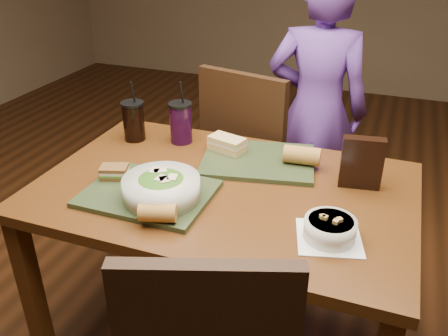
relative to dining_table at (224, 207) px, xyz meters
The scene contains 14 objects.
dining_table is the anchor object (origin of this frame).
chair_far 0.64m from the dining_table, 100.12° to the left, with size 0.52×0.52×1.00m.
diner 0.96m from the dining_table, 81.09° to the left, with size 0.52×0.34×1.41m, color #603490.
tray_near 0.28m from the dining_table, 144.35° to the right, with size 0.42×0.32×0.02m, color #29351C.
tray_far 0.24m from the dining_table, 74.27° to the left, with size 0.42×0.32×0.02m, color #29351C.
salad_bowl 0.28m from the dining_table, 130.17° to the right, with size 0.25×0.25×0.08m.
soup_bowl 0.45m from the dining_table, 24.55° to the right, with size 0.23×0.23×0.07m.
sandwich_near 0.41m from the dining_table, 163.38° to the right, with size 0.11×0.09×0.04m.
sandwich_far 0.28m from the dining_table, 107.89° to the left, with size 0.16×0.11×0.06m.
baguette_near 0.34m from the dining_table, 108.80° to the right, with size 0.06×0.06×0.11m, color #AD7533.
baguette_far 0.35m from the dining_table, 45.60° to the left, with size 0.07×0.07×0.13m, color #AD7533.
cup_cola 0.57m from the dining_table, 154.23° to the left, with size 0.09×0.09×0.26m.
cup_berry 0.45m from the dining_table, 136.18° to the left, with size 0.10×0.10×0.26m.
chip_bag 0.50m from the dining_table, 20.04° to the left, with size 0.14×0.04×0.18m, color black.
Camera 1 is at (0.51, -1.35, 1.58)m, focal length 38.00 mm.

